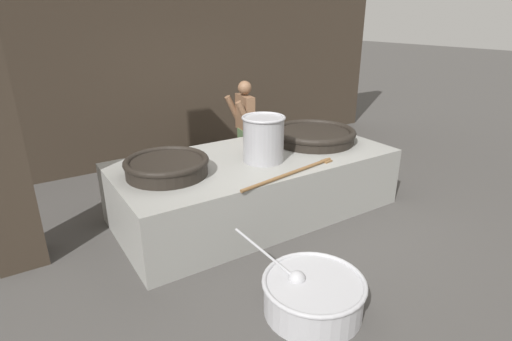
% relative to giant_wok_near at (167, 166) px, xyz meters
% --- Properties ---
extents(ground_plane, '(60.00, 60.00, 0.00)m').
position_rel_giant_wok_near_xyz_m(ground_plane, '(1.19, -0.02, -0.89)').
color(ground_plane, '#474442').
extents(back_wall, '(9.27, 0.24, 4.38)m').
position_rel_giant_wok_near_xyz_m(back_wall, '(1.19, 2.75, 1.30)').
color(back_wall, '#382D23').
rests_on(back_wall, ground_plane).
extents(hearth_platform, '(3.61, 1.71, 0.78)m').
position_rel_giant_wok_near_xyz_m(hearth_platform, '(1.19, -0.02, -0.50)').
color(hearth_platform, gray).
rests_on(hearth_platform, ground_plane).
extents(giant_wok_near, '(0.96, 0.96, 0.20)m').
position_rel_giant_wok_near_xyz_m(giant_wok_near, '(0.00, 0.00, 0.00)').
color(giant_wok_near, black).
rests_on(giant_wok_near, hearth_platform).
extents(giant_wok_far, '(1.20, 1.20, 0.19)m').
position_rel_giant_wok_near_xyz_m(giant_wok_far, '(2.24, 0.07, -0.01)').
color(giant_wok_far, black).
rests_on(giant_wok_far, hearth_platform).
extents(stock_pot, '(0.54, 0.54, 0.57)m').
position_rel_giant_wok_near_xyz_m(stock_pot, '(1.19, -0.20, 0.18)').
color(stock_pot, '#9E9EA3').
rests_on(stock_pot, hearth_platform).
extents(stirring_paddle, '(1.45, 0.31, 0.04)m').
position_rel_giant_wok_near_xyz_m(stirring_paddle, '(1.23, -0.76, -0.09)').
color(stirring_paddle, brown).
rests_on(stirring_paddle, hearth_platform).
extents(cook, '(0.39, 0.59, 1.54)m').
position_rel_giant_wok_near_xyz_m(cook, '(1.77, 1.21, -0.06)').
color(cook, brown).
rests_on(cook, ground_plane).
extents(prep_bowl_vegetables, '(0.93, 1.05, 0.72)m').
position_rel_giant_wok_near_xyz_m(prep_bowl_vegetables, '(0.55, -1.95, -0.71)').
color(prep_bowl_vegetables, '#B7B7BC').
rests_on(prep_bowl_vegetables, ground_plane).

